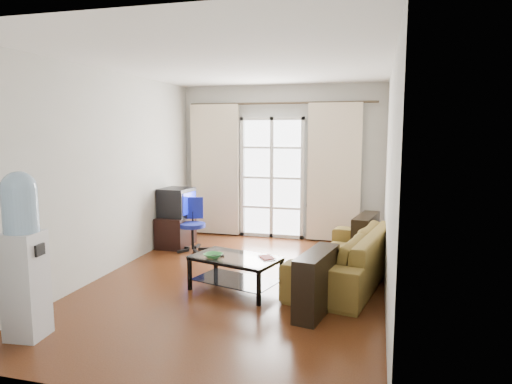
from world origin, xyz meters
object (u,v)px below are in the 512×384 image
at_px(sofa, 345,255).
at_px(coffee_table, 235,269).
at_px(crt_tv, 175,202).
at_px(water_cooler, 23,252).
at_px(tv_stand, 176,231).
at_px(task_chair, 193,235).

distance_m(sofa, coffee_table, 1.45).
xyz_separation_m(crt_tv, water_cooler, (0.12, -3.48, 0.08)).
bearing_deg(coffee_table, crt_tv, 131.85).
bearing_deg(crt_tv, water_cooler, -82.85).
height_order(sofa, crt_tv, crt_tv).
bearing_deg(water_cooler, tv_stand, 86.13).
bearing_deg(task_chair, crt_tv, 133.78).
relative_size(coffee_table, task_chair, 1.38).
distance_m(coffee_table, task_chair, 2.02).
bearing_deg(sofa, crt_tv, -99.39).
bearing_deg(tv_stand, task_chair, -25.93).
height_order(sofa, tv_stand, sofa).
height_order(crt_tv, task_chair, crt_tv).
relative_size(tv_stand, crt_tv, 1.24).
distance_m(tv_stand, task_chair, 0.42).
relative_size(crt_tv, water_cooler, 0.36).
bearing_deg(tv_stand, crt_tv, 85.76).
height_order(sofa, water_cooler, water_cooler).
xyz_separation_m(coffee_table, task_chair, (-1.22, 1.60, -0.02)).
xyz_separation_m(sofa, tv_stand, (-2.85, 1.05, -0.08)).
relative_size(coffee_table, tv_stand, 1.68).
relative_size(crt_tv, task_chair, 0.66).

